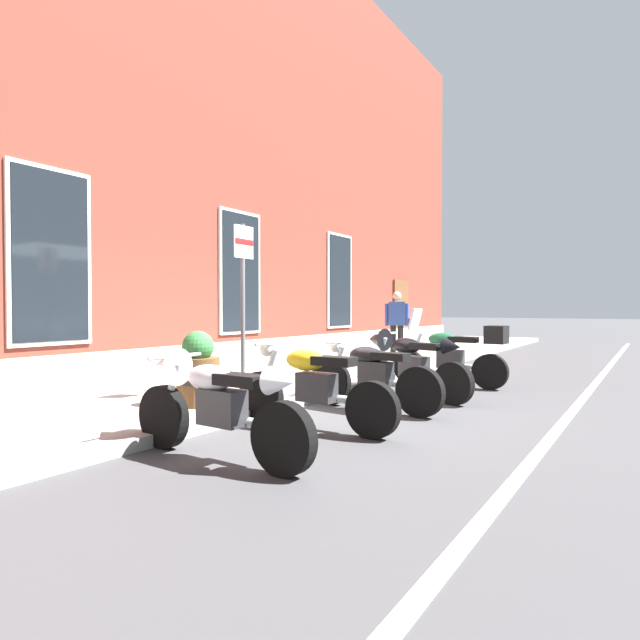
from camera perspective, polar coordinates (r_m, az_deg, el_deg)
name	(u,v)px	position (r m, az deg, el deg)	size (l,w,h in m)	color
ground_plane	(311,404)	(7.55, -1.01, -9.15)	(140.00, 140.00, 0.00)	#38383A
sidewalk	(229,391)	(8.49, -9.83, -7.56)	(33.96, 3.10, 0.13)	gray
lane_stripe	(554,433)	(6.39, 24.10, -11.16)	(33.96, 0.12, 0.01)	silver
brick_pub_facade	(65,116)	(12.46, -26.01, 19.31)	(27.96, 5.85, 10.52)	maroon
motorcycle_white_sport	(211,399)	(4.89, -11.74, -8.45)	(0.62, 2.12, 0.99)	black
motorcycle_yellow_naked	(311,387)	(5.96, -0.95, -7.28)	(0.62, 2.12, 0.97)	black
motorcycle_black_naked	(371,376)	(7.06, 5.61, -6.02)	(0.62, 2.05, 0.92)	black
motorcycle_black_sport	(407,361)	(8.13, 9.42, -4.37)	(0.79, 2.07, 1.05)	black
motorcycle_green_touring	(454,354)	(9.45, 14.40, -3.60)	(0.62, 2.09, 1.37)	black
pedestrian_blue_top	(397,321)	(13.00, 8.38, -0.11)	(0.39, 0.62, 1.65)	black
parking_sign	(243,286)	(7.27, -8.35, 3.72)	(0.36, 0.07, 2.39)	#4C4C51
barrel_planter	(198,373)	(6.88, -13.10, -5.61)	(0.58, 0.58, 0.95)	brown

